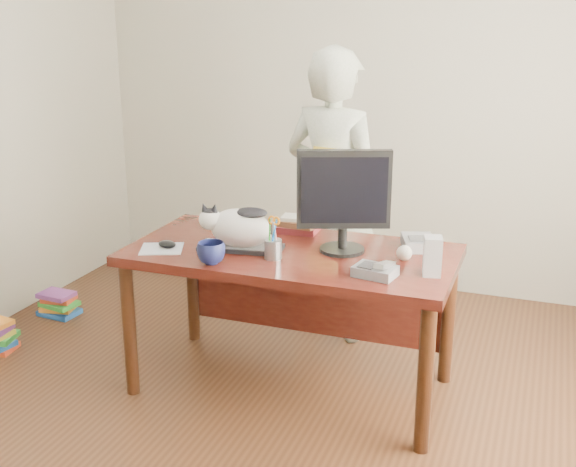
# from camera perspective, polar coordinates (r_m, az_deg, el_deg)

# --- Properties ---
(room) EXTENTS (4.50, 4.50, 4.50)m
(room) POSITION_cam_1_polar(r_m,az_deg,el_deg) (2.86, -3.85, 6.51)
(room) COLOR black
(room) RESTS_ON ground
(desk) EXTENTS (1.60, 0.80, 0.75)m
(desk) POSITION_cam_1_polar(r_m,az_deg,el_deg) (3.67, 0.70, -3.13)
(desk) COLOR black
(desk) RESTS_ON ground
(keyboard) EXTENTS (0.43, 0.21, 0.02)m
(keyboard) POSITION_cam_1_polar(r_m,az_deg,el_deg) (3.56, -3.75, -1.07)
(keyboard) COLOR black
(keyboard) RESTS_ON desk
(cat) EXTENTS (0.40, 0.25, 0.23)m
(cat) POSITION_cam_1_polar(r_m,az_deg,el_deg) (3.53, -4.00, 0.60)
(cat) COLOR white
(cat) RESTS_ON keyboard
(monitor) EXTENTS (0.44, 0.28, 0.51)m
(monitor) POSITION_cam_1_polar(r_m,az_deg,el_deg) (3.44, 4.42, 3.01)
(monitor) COLOR black
(monitor) RESTS_ON desk
(pen_cup) EXTENTS (0.11, 0.11, 0.21)m
(pen_cup) POSITION_cam_1_polar(r_m,az_deg,el_deg) (3.41, -1.18, -1.05)
(pen_cup) COLOR gray
(pen_cup) RESTS_ON desk
(mousepad) EXTENTS (0.26, 0.25, 0.00)m
(mousepad) POSITION_cam_1_polar(r_m,az_deg,el_deg) (3.62, -9.95, -1.18)
(mousepad) COLOR #AFB3BB
(mousepad) RESTS_ON desk
(mouse) EXTENTS (0.11, 0.09, 0.04)m
(mouse) POSITION_cam_1_polar(r_m,az_deg,el_deg) (3.62, -9.53, -0.84)
(mouse) COLOR black
(mouse) RESTS_ON mousepad
(coffee_mug) EXTENTS (0.18, 0.18, 0.10)m
(coffee_mug) POSITION_cam_1_polar(r_m,az_deg,el_deg) (3.37, -6.10, -1.53)
(coffee_mug) COLOR black
(coffee_mug) RESTS_ON desk
(phone) EXTENTS (0.20, 0.16, 0.08)m
(phone) POSITION_cam_1_polar(r_m,az_deg,el_deg) (3.22, 6.97, -2.90)
(phone) COLOR slate
(phone) RESTS_ON desk
(speaker) EXTENTS (0.10, 0.10, 0.18)m
(speaker) POSITION_cam_1_polar(r_m,az_deg,el_deg) (3.26, 11.34, -1.75)
(speaker) COLOR #9A9A9C
(speaker) RESTS_ON desk
(baseball) EXTENTS (0.07, 0.07, 0.07)m
(baseball) POSITION_cam_1_polar(r_m,az_deg,el_deg) (3.44, 9.18, -1.53)
(baseball) COLOR silver
(baseball) RESTS_ON desk
(book_stack) EXTENTS (0.23, 0.18, 0.08)m
(book_stack) POSITION_cam_1_polar(r_m,az_deg,el_deg) (3.83, 0.78, 0.68)
(book_stack) COLOR #4E1418
(book_stack) RESTS_ON desk
(calculator) EXTENTS (0.21, 0.24, 0.06)m
(calculator) POSITION_cam_1_polar(r_m,az_deg,el_deg) (3.63, 10.25, -0.71)
(calculator) COLOR slate
(calculator) RESTS_ON desk
(person) EXTENTS (0.70, 0.54, 1.70)m
(person) POSITION_cam_1_polar(r_m,az_deg,el_deg) (4.19, 3.60, 2.99)
(person) COLOR white
(person) RESTS_ON ground
(held_book) EXTENTS (0.18, 0.13, 0.22)m
(held_book) POSITION_cam_1_polar(r_m,az_deg,el_deg) (3.98, 2.94, 5.20)
(held_book) COLOR gold
(held_book) RESTS_ON person
(book_pile_b) EXTENTS (0.26, 0.20, 0.15)m
(book_pile_b) POSITION_cam_1_polar(r_m,az_deg,el_deg) (4.88, -17.67, -5.33)
(book_pile_b) COLOR #194D9B
(book_pile_b) RESTS_ON ground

